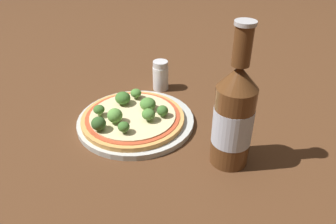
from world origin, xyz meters
TOP-DOWN VIEW (x-y plane):
  - ground_plane at (0.00, 0.00)m, footprint 3.00×3.00m
  - plate at (-0.02, -0.03)m, footprint 0.25×0.25m
  - pizza at (-0.02, -0.04)m, footprint 0.21×0.21m
  - broccoli_floret_0 at (0.02, -0.08)m, footprint 0.02×0.02m
  - broccoli_floret_1 at (-0.07, -0.03)m, footprint 0.03×0.03m
  - broccoli_floret_2 at (-0.01, 0.00)m, footprint 0.03×0.03m
  - broccoli_floret_3 at (-0.06, -0.09)m, footprint 0.02×0.02m
  - broccoli_floret_4 at (0.02, -0.02)m, footprint 0.03×0.03m
  - broccoli_floret_5 at (-0.07, 0.01)m, footprint 0.02×0.02m
  - broccoli_floret_6 at (0.03, 0.01)m, footprint 0.02×0.02m
  - broccoli_floret_7 at (-0.02, -0.08)m, footprint 0.03×0.03m
  - broccoli_floret_8 at (-0.01, -0.12)m, footprint 0.03×0.03m
  - beer_bottle at (0.18, 0.03)m, footprint 0.07×0.07m
  - pepper_shaker at (-0.11, 0.11)m, footprint 0.04×0.04m

SIDE VIEW (x-z plane):
  - ground_plane at x=0.00m, z-range 0.00..0.00m
  - plate at x=-0.02m, z-range 0.00..0.01m
  - pizza at x=-0.02m, z-range 0.01..0.03m
  - pepper_shaker at x=-0.11m, z-range 0.00..0.07m
  - broccoli_floret_5 at x=-0.07m, z-range 0.03..0.05m
  - broccoli_floret_6 at x=0.03m, z-range 0.03..0.05m
  - broccoli_floret_2 at x=-0.01m, z-range 0.03..0.05m
  - broccoli_floret_0 at x=0.02m, z-range 0.03..0.05m
  - broccoli_floret_3 at x=-0.06m, z-range 0.03..0.05m
  - broccoli_floret_1 at x=-0.07m, z-range 0.03..0.05m
  - broccoli_floret_8 at x=-0.01m, z-range 0.03..0.06m
  - broccoli_floret_4 at x=0.02m, z-range 0.03..0.05m
  - broccoli_floret_7 at x=-0.02m, z-range 0.03..0.06m
  - beer_bottle at x=0.18m, z-range -0.03..0.22m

